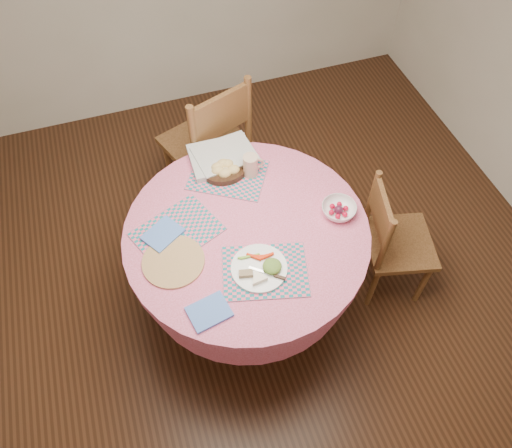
# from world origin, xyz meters

# --- Properties ---
(ground) EXTENTS (4.00, 4.00, 0.00)m
(ground) POSITION_xyz_m (0.00, 0.00, 0.00)
(ground) COLOR #331C0F
(ground) RESTS_ON ground
(room_envelope) EXTENTS (4.01, 4.01, 2.71)m
(room_envelope) POSITION_xyz_m (0.00, 0.00, 1.71)
(room_envelope) COLOR silver
(room_envelope) RESTS_ON ground
(dining_table) EXTENTS (1.24, 1.24, 0.75)m
(dining_table) POSITION_xyz_m (0.00, 0.00, 0.56)
(dining_table) COLOR pink
(dining_table) RESTS_ON ground
(chair_right) EXTENTS (0.46, 0.47, 0.84)m
(chair_right) POSITION_xyz_m (0.83, -0.12, 0.44)
(chair_right) COLOR brown
(chair_right) RESTS_ON ground
(chair_back) EXTENTS (0.61, 0.59, 1.03)m
(chair_back) POSITION_xyz_m (0.03, 0.87, 0.54)
(chair_back) COLOR brown
(chair_back) RESTS_ON ground
(placemat_front) EXTENTS (0.46, 0.39, 0.01)m
(placemat_front) POSITION_xyz_m (0.01, -0.26, 0.75)
(placemat_front) COLOR #156F76
(placemat_front) RESTS_ON dining_table
(placemat_left) EXTENTS (0.48, 0.43, 0.01)m
(placemat_left) POSITION_xyz_m (-0.33, 0.10, 0.75)
(placemat_left) COLOR #156F76
(placemat_left) RESTS_ON dining_table
(placemat_back) EXTENTS (0.50, 0.46, 0.01)m
(placemat_back) POSITION_xyz_m (0.02, 0.38, 0.75)
(placemat_back) COLOR #156F76
(placemat_back) RESTS_ON dining_table
(wicker_trivet) EXTENTS (0.30, 0.30, 0.01)m
(wicker_trivet) POSITION_xyz_m (-0.39, -0.07, 0.76)
(wicker_trivet) COLOR olive
(wicker_trivet) RESTS_ON dining_table
(napkin_near) EXTENTS (0.20, 0.17, 0.01)m
(napkin_near) POSITION_xyz_m (-0.30, -0.38, 0.76)
(napkin_near) COLOR #4E76CA
(napkin_near) RESTS_ON dining_table
(napkin_far) EXTENTS (0.23, 0.21, 0.01)m
(napkin_far) POSITION_xyz_m (-0.40, 0.10, 0.76)
(napkin_far) COLOR #4E76CA
(napkin_far) RESTS_ON placemat_left
(dinner_plate) EXTENTS (0.27, 0.27, 0.05)m
(dinner_plate) POSITION_xyz_m (-0.01, -0.24, 0.77)
(dinner_plate) COLOR white
(dinner_plate) RESTS_ON placemat_front
(bread_bowl) EXTENTS (0.23, 0.23, 0.08)m
(bread_bowl) POSITION_xyz_m (0.00, 0.39, 0.79)
(bread_bowl) COLOR black
(bread_bowl) RESTS_ON placemat_back
(latte_mug) EXTENTS (0.12, 0.08, 0.13)m
(latte_mug) POSITION_xyz_m (0.14, 0.35, 0.82)
(latte_mug) COLOR #CEAA8D
(latte_mug) RESTS_ON placemat_back
(fruit_bowl) EXTENTS (0.21, 0.21, 0.06)m
(fruit_bowl) POSITION_xyz_m (0.48, -0.05, 0.78)
(fruit_bowl) COLOR white
(fruit_bowl) RESTS_ON dining_table
(newspaper_stack) EXTENTS (0.37, 0.29, 0.04)m
(newspaper_stack) POSITION_xyz_m (0.02, 0.50, 0.78)
(newspaper_stack) COLOR silver
(newspaper_stack) RESTS_ON dining_table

